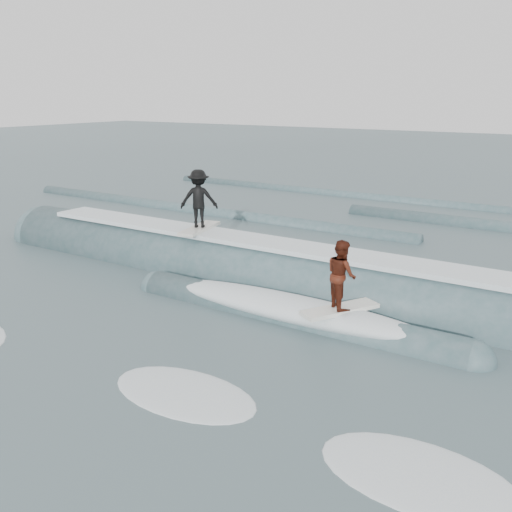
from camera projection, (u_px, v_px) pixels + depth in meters
The scene contains 6 objects.
ground at pixel (103, 373), 11.74m from camera, with size 160.00×160.00×0.00m, color #394E53.
breaking_wave at pixel (275, 285), 16.98m from camera, with size 23.70×4.01×2.46m.
surfer_black at pixel (199, 201), 18.12m from camera, with size 1.37×2.07×1.95m.
surfer_red at pixel (341, 278), 13.48m from camera, with size 1.45×2.02×1.77m.
whitewater at pixel (48, 368), 11.95m from camera, with size 15.33×5.17×0.10m.
far_swells at pixel (389, 218), 26.18m from camera, with size 39.41×8.65×0.80m.
Camera 1 is at (8.41, -7.22, 5.56)m, focal length 40.00 mm.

